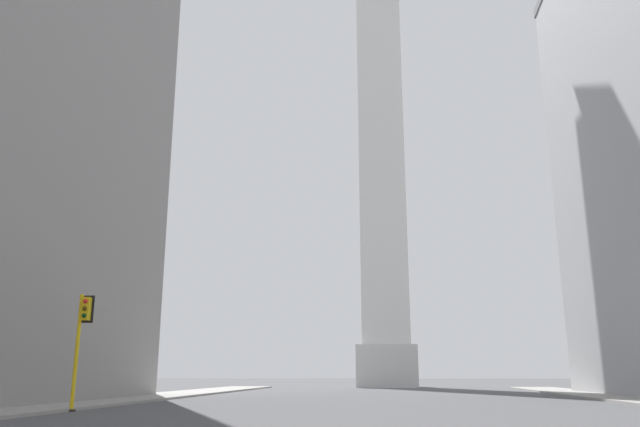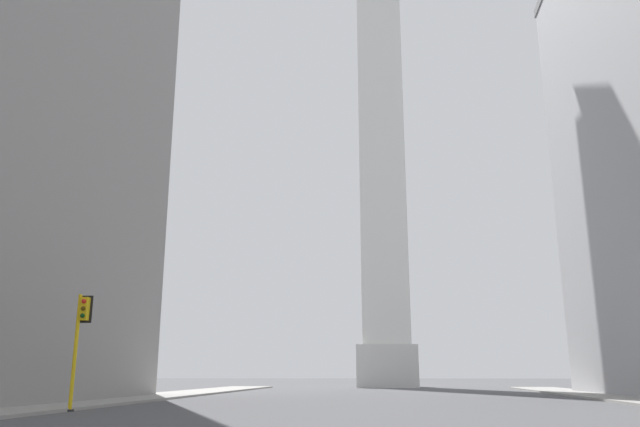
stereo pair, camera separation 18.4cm
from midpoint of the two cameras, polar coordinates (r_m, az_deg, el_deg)
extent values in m
cube|color=gray|center=(35.46, -23.90, -15.89)|extent=(5.00, 93.74, 0.15)
cube|color=silver|center=(80.72, 6.29, -13.71)|extent=(7.46, 7.46, 5.08)
cube|color=silver|center=(86.38, 5.75, 6.58)|extent=(5.97, 5.97, 54.83)
cylinder|color=yellow|center=(32.49, -21.32, -11.69)|extent=(0.18, 0.18, 5.45)
cylinder|color=#262626|center=(32.52, -21.77, -16.38)|extent=(0.40, 0.40, 0.10)
cube|color=yellow|center=(32.48, -20.54, -8.16)|extent=(0.36, 0.36, 1.10)
cube|color=black|center=(32.65, -20.41, -8.20)|extent=(0.58, 0.06, 1.32)
sphere|color=red|center=(32.35, -20.63, -7.52)|extent=(0.22, 0.22, 0.22)
sphere|color=#483506|center=(32.31, -20.68, -8.12)|extent=(0.22, 0.22, 0.22)
sphere|color=#073410|center=(32.28, -20.74, -8.72)|extent=(0.22, 0.22, 0.22)
camera|label=1|loc=(0.09, -89.91, -0.02)|focal=35.00mm
camera|label=2|loc=(0.09, 90.09, 0.02)|focal=35.00mm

